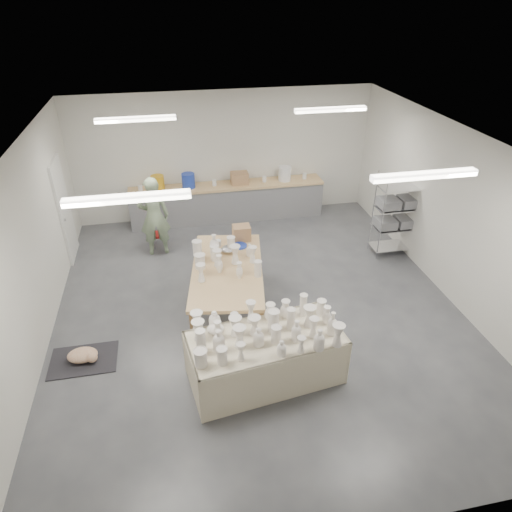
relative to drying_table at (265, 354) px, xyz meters
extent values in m
plane|color=#424449|center=(0.24, 1.63, -0.44)|extent=(8.00, 8.00, 0.00)
cube|color=white|center=(0.24, 1.63, 2.55)|extent=(7.00, 8.00, 0.02)
cube|color=silver|center=(0.24, 5.63, 1.06)|extent=(7.00, 0.02, 3.00)
cube|color=silver|center=(0.24, -2.37, 1.06)|extent=(7.00, 0.02, 3.00)
cube|color=silver|center=(-3.26, 1.63, 1.06)|extent=(0.02, 8.00, 3.00)
cube|color=silver|center=(3.74, 1.63, 1.06)|extent=(0.02, 8.00, 3.00)
cube|color=white|center=(-3.23, 4.23, 0.61)|extent=(0.05, 0.90, 2.10)
cube|color=white|center=(-1.56, 0.13, 2.50)|extent=(1.40, 0.12, 0.08)
cube|color=white|center=(2.04, 0.13, 2.50)|extent=(1.40, 0.12, 0.08)
cube|color=white|center=(-1.56, 3.63, 2.50)|extent=(1.40, 0.12, 0.08)
cube|color=white|center=(2.04, 3.63, 2.50)|extent=(1.40, 0.12, 0.08)
cube|color=tan|center=(0.24, 5.31, 0.43)|extent=(4.60, 0.60, 0.06)
cube|color=slate|center=(0.24, 5.31, -0.02)|extent=(4.60, 0.55, 0.84)
cylinder|color=gold|center=(-1.36, 5.31, 0.63)|extent=(0.30, 0.30, 0.34)
cylinder|color=#1F39AB|center=(-0.66, 5.31, 0.63)|extent=(0.30, 0.30, 0.34)
cylinder|color=white|center=(1.64, 5.31, 0.63)|extent=(0.30, 0.30, 0.34)
cube|color=#9C6A4B|center=(0.54, 5.31, 0.60)|extent=(0.40, 0.30, 0.28)
cylinder|color=white|center=(-1.76, 5.31, 0.53)|extent=(0.10, 0.10, 0.14)
cylinder|color=white|center=(-0.06, 5.31, 0.53)|extent=(0.10, 0.10, 0.14)
cylinder|color=white|center=(1.14, 5.31, 0.53)|extent=(0.10, 0.10, 0.14)
cylinder|color=white|center=(2.14, 5.31, 0.53)|extent=(0.10, 0.10, 0.14)
cylinder|color=silver|center=(3.02, 2.81, 0.46)|extent=(0.02, 0.02, 1.80)
cylinder|color=silver|center=(3.86, 2.81, 0.46)|extent=(0.02, 0.02, 1.80)
cylinder|color=silver|center=(3.02, 3.25, 0.46)|extent=(0.02, 0.02, 1.80)
cylinder|color=silver|center=(3.86, 3.25, 0.46)|extent=(0.02, 0.02, 1.80)
cube|color=silver|center=(3.44, 3.03, -0.29)|extent=(0.88, 0.48, 0.02)
cube|color=silver|center=(3.44, 3.03, 0.16)|extent=(0.88, 0.48, 0.02)
cube|color=silver|center=(3.44, 3.03, 0.61)|extent=(0.88, 0.48, 0.02)
cube|color=silver|center=(3.44, 3.03, 1.06)|extent=(0.88, 0.48, 0.02)
cube|color=slate|center=(3.22, 3.03, 0.28)|extent=(0.38, 0.42, 0.18)
cube|color=slate|center=(3.66, 3.03, 0.28)|extent=(0.38, 0.42, 0.18)
cube|color=slate|center=(3.22, 3.03, 0.73)|extent=(0.38, 0.42, 0.18)
cube|color=slate|center=(3.66, 3.03, 0.73)|extent=(0.38, 0.42, 0.18)
cube|color=olive|center=(0.01, 0.00, -0.11)|extent=(2.02, 1.13, 0.66)
cube|color=beige|center=(0.01, 0.00, 0.30)|extent=(2.29, 1.32, 0.03)
cube|color=beige|center=(0.01, -0.50, -0.06)|extent=(2.15, 0.33, 0.76)
cube|color=beige|center=(0.01, 0.49, -0.06)|extent=(2.15, 0.33, 0.76)
cube|color=tan|center=(-0.28, 1.70, 0.40)|extent=(1.53, 2.50, 0.06)
cube|color=olive|center=(-0.80, 0.60, -0.03)|extent=(0.08, 0.08, 0.82)
cube|color=olive|center=(0.23, 0.60, -0.03)|extent=(0.08, 0.08, 0.82)
cube|color=olive|center=(-0.80, 2.80, -0.03)|extent=(0.08, 0.08, 0.82)
cube|color=olive|center=(0.23, 2.80, -0.03)|extent=(0.08, 0.08, 0.82)
ellipsoid|color=silver|center=(-0.18, 2.24, 0.48)|extent=(0.26, 0.26, 0.12)
cylinder|color=#1F39AB|center=(0.05, 2.38, 0.45)|extent=(0.26, 0.26, 0.03)
cylinder|color=white|center=(-0.33, 2.47, 0.49)|extent=(0.11, 0.11, 0.12)
cube|color=#9C6A4B|center=(0.12, 2.63, 0.57)|extent=(0.32, 0.26, 0.28)
cube|color=black|center=(-2.66, 0.87, -0.43)|extent=(1.00, 0.70, 0.02)
ellipsoid|color=white|center=(-2.66, 0.87, -0.33)|extent=(0.53, 0.45, 0.19)
sphere|color=white|center=(-2.51, 0.77, -0.31)|extent=(0.16, 0.16, 0.16)
imported|color=#8FA681|center=(-1.48, 3.99, 0.42)|extent=(0.65, 0.45, 1.72)
cylinder|color=#AB1A18|center=(-1.48, 4.26, -0.15)|extent=(0.36, 0.36, 0.04)
cylinder|color=silver|center=(-1.34, 4.24, -0.30)|extent=(0.02, 0.02, 0.28)
cylinder|color=silver|center=(-1.53, 4.38, -0.30)|extent=(0.02, 0.02, 0.28)
cylinder|color=silver|center=(-1.55, 4.15, -0.30)|extent=(0.02, 0.02, 0.28)
camera|label=1|loc=(-1.08, -4.74, 4.56)|focal=32.00mm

